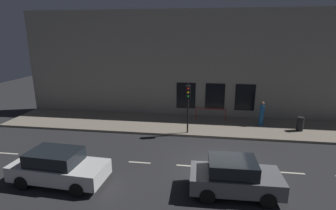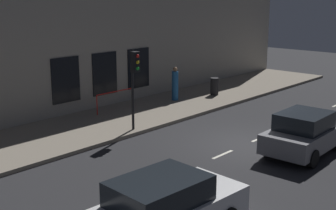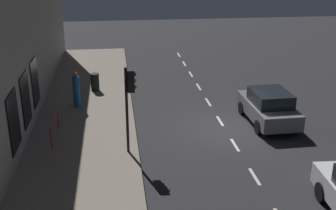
% 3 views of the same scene
% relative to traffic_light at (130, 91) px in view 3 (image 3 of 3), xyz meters
% --- Properties ---
extents(ground_plane, '(60.00, 60.00, 0.00)m').
position_rel_traffic_light_xyz_m(ground_plane, '(-4.27, -1.93, -2.65)').
color(ground_plane, '#28282B').
extents(sidewalk, '(4.50, 32.00, 0.15)m').
position_rel_traffic_light_xyz_m(sidewalk, '(1.98, -1.93, -2.58)').
color(sidewalk, gray).
rests_on(sidewalk, ground).
extents(building_facade, '(0.65, 32.00, 8.61)m').
position_rel_traffic_light_xyz_m(building_facade, '(4.53, -1.93, 1.65)').
color(building_facade, gray).
rests_on(building_facade, ground).
extents(lane_centre_line, '(0.12, 27.20, 0.01)m').
position_rel_traffic_light_xyz_m(lane_centre_line, '(-4.27, -2.93, -2.65)').
color(lane_centre_line, beige).
rests_on(lane_centre_line, ground).
extents(traffic_light, '(0.45, 0.32, 3.41)m').
position_rel_traffic_light_xyz_m(traffic_light, '(0.00, 0.00, 0.00)').
color(traffic_light, black).
rests_on(traffic_light, sidewalk).
extents(parked_car_1, '(1.96, 3.86, 1.58)m').
position_rel_traffic_light_xyz_m(parked_car_1, '(-6.40, -2.44, -1.87)').
color(parked_car_1, slate).
rests_on(parked_car_1, ground).
extents(pedestrian_0, '(0.42, 0.42, 1.80)m').
position_rel_traffic_light_xyz_m(pedestrian_0, '(2.45, -5.30, -1.66)').
color(pedestrian_0, '#1E5189').
rests_on(pedestrian_0, sidewalk).
extents(trash_bin, '(0.48, 0.48, 0.98)m').
position_rel_traffic_light_xyz_m(trash_bin, '(1.64, -7.76, -2.01)').
color(trash_bin, black).
rests_on(trash_bin, sidewalk).
extents(red_railing, '(0.05, 2.35, 0.97)m').
position_rel_traffic_light_xyz_m(red_railing, '(3.11, -1.62, -1.77)').
color(red_railing, red).
rests_on(red_railing, sidewalk).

